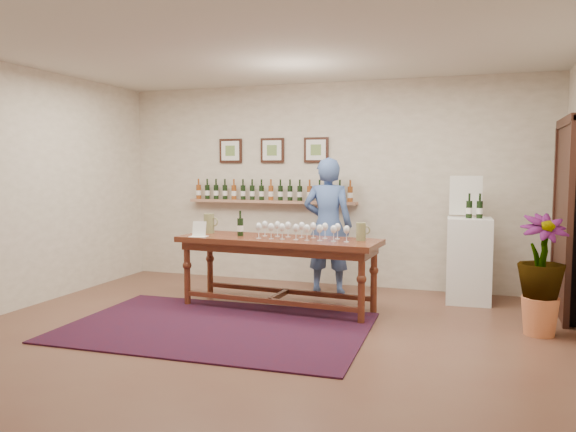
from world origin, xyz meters
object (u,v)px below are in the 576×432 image
(display_pedestal, at_px, (469,260))
(tasting_table, at_px, (278,248))
(potted_plant, at_px, (541,275))
(person, at_px, (328,226))

(display_pedestal, bearing_deg, tasting_table, -153.60)
(tasting_table, bearing_deg, potted_plant, 0.77)
(person, bearing_deg, tasting_table, 68.21)
(display_pedestal, relative_size, potted_plant, 1.00)
(tasting_table, relative_size, person, 1.35)
(person, bearing_deg, display_pedestal, 178.85)
(potted_plant, bearing_deg, person, 155.02)
(display_pedestal, xyz_separation_m, person, (-1.75, -0.05, 0.37))
(potted_plant, bearing_deg, tasting_table, 176.83)
(tasting_table, xyz_separation_m, potted_plant, (2.77, -0.15, -0.11))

